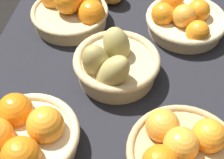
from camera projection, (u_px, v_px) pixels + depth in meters
The scene contains 6 objects.
market_tray at pixel (112, 83), 91.55cm from camera, with size 84.00×72.00×3.00cm, color black.
basket_far_left at pixel (185, 20), 101.13cm from camera, with size 24.32×24.32×10.21cm.
basket_near_left at pixel (72, 10), 103.71cm from camera, with size 23.77×23.77×12.41cm.
basket_near_right at pixel (25, 136), 73.06cm from camera, with size 22.66×22.66×11.18cm.
basket_far_right at pixel (184, 154), 70.65cm from camera, with size 24.70×24.70×10.85cm.
basket_center_pears at pixel (114, 64), 87.29cm from camera, with size 22.77×22.77×14.50cm.
Camera 1 is at (59.70, 9.05, 70.32)cm, focal length 54.18 mm.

